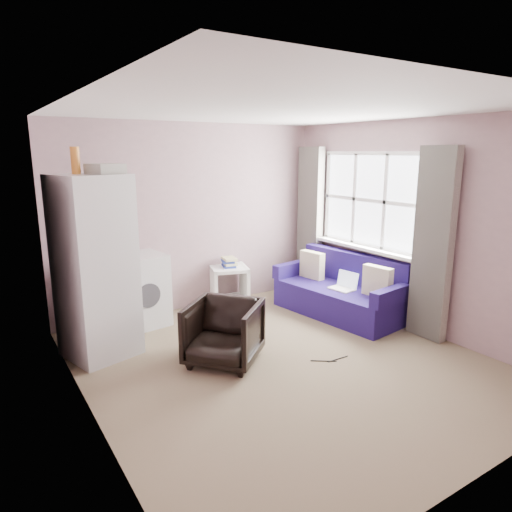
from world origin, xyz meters
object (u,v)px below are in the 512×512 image
at_px(washing_machine, 137,288).
at_px(sofa, 342,292).
at_px(side_table, 229,282).
at_px(armchair, 224,330).
at_px(fridge, 95,266).

bearing_deg(washing_machine, sofa, -31.57).
bearing_deg(side_table, sofa, -46.52).
height_order(armchair, sofa, sofa).
distance_m(fridge, washing_machine, 1.01).
xyz_separation_m(armchair, side_table, (0.95, 1.57, -0.03)).
distance_m(armchair, fridge, 1.48).
xyz_separation_m(washing_machine, side_table, (1.34, 0.06, -0.15)).
xyz_separation_m(washing_machine, sofa, (2.42, -1.09, -0.18)).
distance_m(side_table, sofa, 1.58).
bearing_deg(side_table, armchair, -121.19).
bearing_deg(armchair, fridge, -172.60).
xyz_separation_m(fridge, side_table, (1.95, 0.68, -0.65)).
relative_size(armchair, fridge, 0.33).
bearing_deg(washing_machine, fridge, -141.96).
relative_size(fridge, washing_machine, 2.42).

